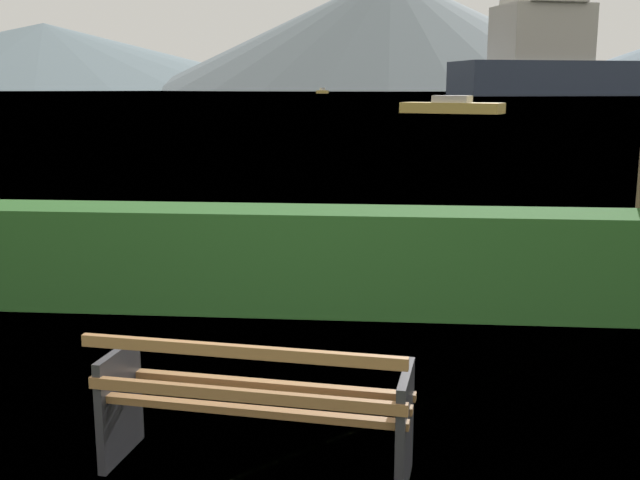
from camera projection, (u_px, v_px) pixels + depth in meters
name	position (u px, v px, depth m)	size (l,w,h in m)	color
ground_plane	(258.00, 469.00, 4.47)	(1400.00, 1400.00, 0.00)	olive
water_surface	(388.00, 92.00, 305.32)	(620.00, 620.00, 0.00)	#6B8EA3
park_bench	(254.00, 405.00, 4.33)	(1.85, 0.79, 0.87)	olive
hedge_row	(313.00, 260.00, 7.60)	(10.96, 0.75, 1.02)	#285B23
fishing_boat_near	(322.00, 91.00, 252.38)	(3.86, 4.38, 1.87)	gold
sailboat_mid	(452.00, 107.00, 64.34)	(8.84, 5.65, 1.48)	gold
distant_hills	(360.00, 45.00, 544.92)	(905.92, 423.83, 77.44)	slate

